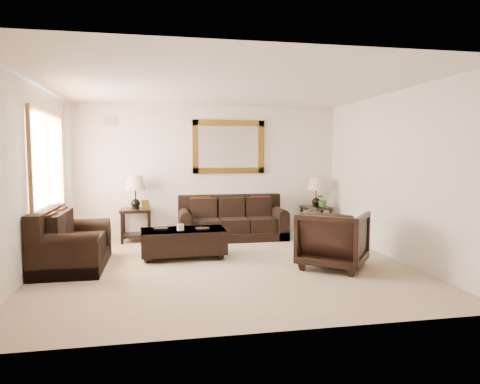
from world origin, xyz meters
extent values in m
cube|color=#A0866E|center=(0.00, 0.00, 0.00)|extent=(5.50, 5.00, 0.01)
cube|color=white|center=(0.00, 0.00, 2.70)|extent=(5.50, 5.00, 0.01)
cube|color=silver|center=(0.00, 2.50, 1.35)|extent=(5.50, 0.01, 2.70)
cube|color=silver|center=(0.00, -2.50, 1.35)|extent=(5.50, 0.01, 2.70)
cube|color=silver|center=(-2.75, 0.00, 1.35)|extent=(0.01, 5.00, 2.70)
cube|color=silver|center=(2.75, 0.00, 1.35)|extent=(0.01, 5.00, 2.70)
cube|color=white|center=(-2.73, 0.90, 1.55)|extent=(0.01, 1.80, 1.50)
cube|color=brown|center=(-2.70, 0.90, 2.34)|extent=(0.06, 1.96, 0.08)
cube|color=brown|center=(-2.70, 0.90, 0.76)|extent=(0.06, 1.96, 0.08)
cube|color=brown|center=(-2.70, -0.04, 1.55)|extent=(0.06, 0.08, 1.50)
cube|color=brown|center=(-2.70, 1.84, 1.55)|extent=(0.06, 0.08, 1.50)
cube|color=brown|center=(-2.70, 0.90, 1.55)|extent=(0.05, 0.05, 1.50)
cube|color=#45280D|center=(0.46, 2.46, 1.85)|extent=(1.50, 0.06, 1.10)
cube|color=white|center=(0.46, 2.48, 1.85)|extent=(1.26, 0.01, 0.86)
cube|color=#999999|center=(-1.90, 2.48, 2.35)|extent=(0.25, 0.02, 0.18)
cube|color=black|center=(0.46, 2.02, 0.09)|extent=(2.12, 0.91, 0.17)
cube|color=black|center=(0.46, 2.37, 0.65)|extent=(2.12, 0.21, 0.43)
cube|color=black|center=(-0.11, 2.00, 0.30)|extent=(0.54, 0.75, 0.26)
cube|color=black|center=(0.46, 2.00, 0.30)|extent=(0.54, 0.75, 0.26)
cube|color=black|center=(1.02, 2.00, 0.30)|extent=(0.54, 0.75, 0.26)
cube|color=black|center=(-0.50, 2.02, 0.25)|extent=(0.21, 0.91, 0.51)
cylinder|color=black|center=(-0.50, 2.02, 0.51)|extent=(0.21, 0.90, 0.21)
cube|color=black|center=(1.41, 2.02, 0.25)|extent=(0.21, 0.91, 0.51)
cylinder|color=black|center=(1.41, 2.02, 0.51)|extent=(0.21, 0.90, 0.21)
cube|color=#5F230C|center=(-0.16, 2.20, 0.64)|extent=(0.40, 0.18, 0.42)
cube|color=#5F230C|center=(1.07, 2.20, 0.64)|extent=(0.40, 0.18, 0.42)
cube|color=black|center=(-2.26, 0.36, 0.09)|extent=(0.94, 1.58, 0.18)
cube|color=black|center=(-2.62, 0.36, 0.67)|extent=(0.22, 1.58, 0.44)
cube|color=black|center=(-2.24, 0.07, 0.31)|extent=(0.77, 0.55, 0.27)
cube|color=black|center=(-2.24, 0.64, 0.31)|extent=(0.77, 0.55, 0.27)
cube|color=black|center=(-2.26, -0.32, 0.26)|extent=(0.94, 0.22, 0.52)
cylinder|color=black|center=(-2.26, -0.32, 0.52)|extent=(0.92, 0.22, 0.22)
cube|color=black|center=(-2.26, 1.04, 0.26)|extent=(0.94, 0.22, 0.52)
cylinder|color=black|center=(-2.26, 1.04, 0.52)|extent=(0.92, 0.22, 0.22)
cube|color=#5F230C|center=(-2.44, 0.02, 0.66)|extent=(0.18, 0.41, 0.43)
cube|color=#5F230C|center=(-2.44, 0.69, 0.66)|extent=(0.18, 0.41, 0.43)
cube|color=black|center=(-1.43, 2.17, 0.61)|extent=(0.58, 0.58, 0.05)
cube|color=black|center=(-1.43, 2.17, 0.13)|extent=(0.50, 0.50, 0.03)
cylinder|color=black|center=(-1.68, 1.92, 0.29)|extent=(0.05, 0.05, 0.58)
cylinder|color=black|center=(-1.18, 1.92, 0.29)|extent=(0.05, 0.05, 0.58)
cylinder|color=black|center=(-1.68, 2.42, 0.29)|extent=(0.05, 0.05, 0.58)
cylinder|color=black|center=(-1.18, 2.42, 0.29)|extent=(0.05, 0.05, 0.58)
sphere|color=black|center=(-1.43, 2.17, 0.74)|extent=(0.18, 0.18, 0.18)
cylinder|color=black|center=(-1.43, 2.17, 0.93)|extent=(0.03, 0.03, 0.38)
cone|color=tan|center=(-1.43, 2.17, 1.15)|extent=(0.40, 0.40, 0.28)
cube|color=#45280D|center=(-1.24, 2.06, 0.73)|extent=(0.16, 0.11, 0.18)
cube|color=black|center=(2.27, 2.19, 0.57)|extent=(0.55, 0.55, 0.05)
cube|color=black|center=(2.27, 2.19, 0.12)|extent=(0.47, 0.47, 0.03)
cylinder|color=black|center=(2.04, 1.95, 0.27)|extent=(0.05, 0.05, 0.55)
cylinder|color=black|center=(2.51, 1.95, 0.27)|extent=(0.05, 0.05, 0.55)
cylinder|color=black|center=(2.04, 2.42, 0.27)|extent=(0.05, 0.05, 0.55)
cylinder|color=black|center=(2.51, 2.42, 0.27)|extent=(0.05, 0.05, 0.55)
sphere|color=black|center=(2.27, 2.19, 0.70)|extent=(0.17, 0.17, 0.17)
cylinder|color=black|center=(2.27, 2.19, 0.88)|extent=(0.02, 0.02, 0.36)
cone|color=tan|center=(2.27, 2.19, 1.08)|extent=(0.38, 0.38, 0.26)
sphere|color=black|center=(-1.17, 0.39, 0.05)|extent=(0.12, 0.12, 0.12)
sphere|color=black|center=(-0.03, 0.39, 0.05)|extent=(0.12, 0.12, 0.12)
sphere|color=black|center=(-1.17, 0.91, 0.05)|extent=(0.12, 0.12, 0.12)
sphere|color=black|center=(-0.03, 0.91, 0.05)|extent=(0.12, 0.12, 0.12)
cube|color=black|center=(-0.60, 0.65, 0.28)|extent=(1.38, 0.77, 0.38)
cube|color=black|center=(-0.60, 0.65, 0.45)|extent=(1.40, 0.79, 0.04)
cube|color=black|center=(-0.96, 0.70, 0.48)|extent=(0.23, 0.16, 0.03)
cube|color=black|center=(-0.29, 0.60, 0.48)|extent=(0.21, 0.15, 0.03)
cube|color=white|center=(-0.65, 0.54, 0.52)|extent=(0.11, 0.09, 0.10)
imported|color=black|center=(1.57, -0.39, 0.47)|extent=(1.25, 1.24, 0.95)
imported|color=#2D6121|center=(2.39, 2.09, 0.72)|extent=(0.29, 0.32, 0.24)
camera|label=1|loc=(-0.98, -6.32, 1.69)|focal=32.00mm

